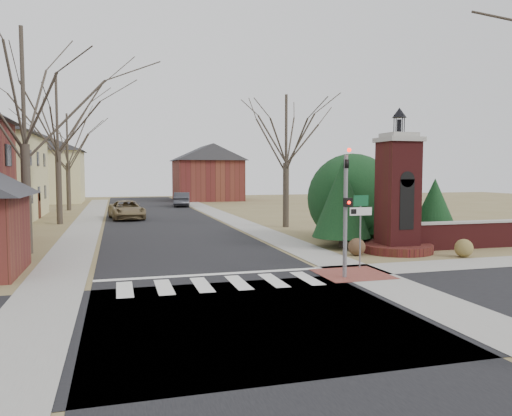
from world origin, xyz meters
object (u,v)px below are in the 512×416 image
object	(u,v)px
pickup_truck	(127,210)
brick_gate_monument	(398,204)
distant_car	(182,199)
sign_post	(360,217)
traffic_signal_pole	(346,203)

from	to	relation	value
pickup_truck	brick_gate_monument	bearing A→B (deg)	-65.64
brick_gate_monument	distant_car	world-z (taller)	brick_gate_monument
sign_post	brick_gate_monument	xyz separation A→B (m)	(3.41, 3.01, 0.22)
traffic_signal_pole	sign_post	size ratio (longest dim) A/B	1.64
brick_gate_monument	pickup_truck	size ratio (longest dim) A/B	1.27
sign_post	brick_gate_monument	bearing A→B (deg)	41.42
brick_gate_monument	traffic_signal_pole	bearing A→B (deg)	-136.76
sign_post	distant_car	size ratio (longest dim) A/B	0.61
sign_post	traffic_signal_pole	bearing A→B (deg)	-132.43
traffic_signal_pole	pickup_truck	bearing A→B (deg)	105.80
traffic_signal_pole	distant_car	xyz separation A→B (m)	(-0.90, 36.71, -1.85)
brick_gate_monument	distant_car	bearing A→B (deg)	99.84
sign_post	distant_car	bearing A→B (deg)	93.56
pickup_truck	traffic_signal_pole	bearing A→B (deg)	-80.35
distant_car	pickup_truck	bearing A→B (deg)	74.43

